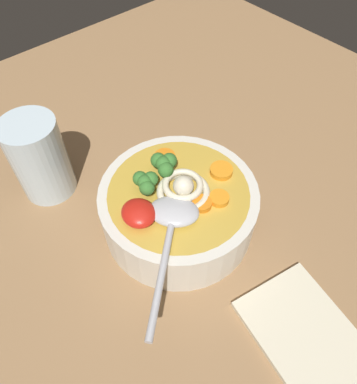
{
  "coord_description": "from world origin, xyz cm",
  "views": [
    {
      "loc": [
        -17.78,
        17.41,
        45.82
      ],
      "look_at": [
        3.45,
        -1.18,
        9.69
      ],
      "focal_mm": 34.28,
      "sensor_mm": 36.0,
      "label": 1
    }
  ],
  "objects_px": {
    "soup_bowl": "(179,208)",
    "folded_napkin": "(306,335)",
    "soup_spoon": "(172,221)",
    "drinking_glass": "(40,158)",
    "noodle_pile": "(183,189)"
  },
  "relations": [
    {
      "from": "soup_bowl",
      "to": "folded_napkin",
      "type": "xyz_separation_m",
      "value": [
        -0.21,
        -0.01,
        -0.03
      ]
    },
    {
      "from": "soup_spoon",
      "to": "folded_napkin",
      "type": "bearing_deg",
      "value": 63.82
    },
    {
      "from": "soup_spoon",
      "to": "drinking_glass",
      "type": "height_order",
      "value": "drinking_glass"
    },
    {
      "from": "soup_bowl",
      "to": "folded_napkin",
      "type": "relative_size",
      "value": 1.42
    },
    {
      "from": "soup_spoon",
      "to": "folded_napkin",
      "type": "xyz_separation_m",
      "value": [
        -0.18,
        -0.04,
        -0.07
      ]
    },
    {
      "from": "drinking_glass",
      "to": "soup_spoon",
      "type": "bearing_deg",
      "value": -163.02
    },
    {
      "from": "soup_bowl",
      "to": "noodle_pile",
      "type": "height_order",
      "value": "noodle_pile"
    },
    {
      "from": "soup_spoon",
      "to": "noodle_pile",
      "type": "bearing_deg",
      "value": 173.02
    },
    {
      "from": "noodle_pile",
      "to": "drinking_glass",
      "type": "bearing_deg",
      "value": 29.98
    },
    {
      "from": "drinking_glass",
      "to": "folded_napkin",
      "type": "bearing_deg",
      "value": -164.41
    },
    {
      "from": "noodle_pile",
      "to": "soup_spoon",
      "type": "bearing_deg",
      "value": 123.16
    },
    {
      "from": "soup_spoon",
      "to": "drinking_glass",
      "type": "xyz_separation_m",
      "value": [
        0.21,
        0.06,
        -0.02
      ]
    },
    {
      "from": "folded_napkin",
      "to": "soup_bowl",
      "type": "bearing_deg",
      "value": 1.8
    },
    {
      "from": "soup_bowl",
      "to": "noodle_pile",
      "type": "distance_m",
      "value": 0.04
    },
    {
      "from": "folded_napkin",
      "to": "soup_spoon",
      "type": "bearing_deg",
      "value": 13.95
    }
  ]
}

